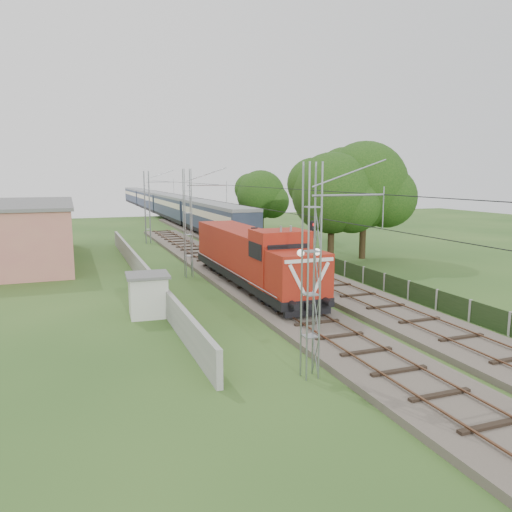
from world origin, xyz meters
name	(u,v)px	position (x,y,z in m)	size (l,w,h in m)	color
ground	(293,315)	(0.00, 0.00, 0.00)	(140.00, 140.00, 0.00)	#25491B
track_main	(249,285)	(0.00, 7.00, 0.18)	(4.20, 70.00, 0.45)	#6B6054
track_side	(252,253)	(5.00, 20.00, 0.18)	(4.20, 80.00, 0.45)	#6B6054
catenary	(189,223)	(-2.95, 12.00, 4.05)	(3.31, 70.00, 8.00)	gray
boundary_wall	(141,270)	(-6.50, 12.00, 0.75)	(0.25, 40.00, 1.50)	#9E9E99
station_building	(23,232)	(-15.00, 24.00, 2.63)	(8.40, 20.40, 5.22)	#B36260
fence	(385,282)	(8.00, 3.00, 0.60)	(0.12, 32.00, 1.20)	black
locomotive	(252,256)	(0.00, 6.51, 2.24)	(3.00, 17.14, 4.35)	black
coach_rake	(162,202)	(5.00, 68.50, 2.61)	(3.17, 94.51, 3.66)	black
signal_post	(312,244)	(3.10, 3.88, 3.25)	(0.52, 0.41, 4.72)	black
relay_hut	(148,295)	(-7.40, 2.55, 1.17)	(2.36, 2.36, 2.31)	beige
tree_a	(333,194)	(10.24, 14.12, 5.93)	(7.33, 6.98, 9.50)	#3A2B17
tree_b	(365,186)	(13.89, 14.78, 6.59)	(8.14, 7.76, 10.56)	#3A2B17
tree_c	(261,195)	(11.48, 34.42, 5.10)	(6.31, 6.01, 8.18)	#3A2B17
tree_d	(263,194)	(13.67, 39.62, 5.04)	(6.23, 5.94, 8.08)	#3A2B17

